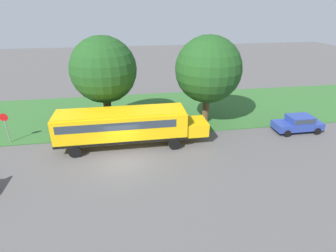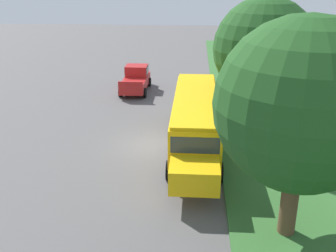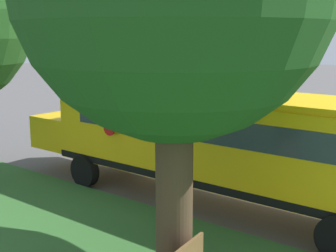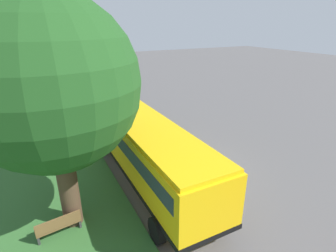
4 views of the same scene
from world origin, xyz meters
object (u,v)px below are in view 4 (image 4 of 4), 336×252
oak_tree_beside_bus (49,85)px  oak_tree_roadside_mid (41,59)px  school_bus (145,145)px  car_blue_nearest (82,94)px  park_bench (59,225)px

oak_tree_beside_bus → oak_tree_roadside_mid: oak_tree_beside_bus is taller
school_bus → oak_tree_roadside_mid: oak_tree_roadside_mid is taller
car_blue_nearest → park_bench: size_ratio=2.67×
school_bus → car_blue_nearest: size_ratio=2.82×
school_bus → car_blue_nearest: 15.92m
school_bus → oak_tree_beside_bus: bearing=-159.0°
car_blue_nearest → park_bench: car_blue_nearest is taller
car_blue_nearest → oak_tree_roadside_mid: 9.77m
car_blue_nearest → oak_tree_beside_bus: oak_tree_beside_bus is taller
school_bus → oak_tree_beside_bus: (-3.89, -1.49, 3.70)m
car_blue_nearest → oak_tree_beside_bus: (-3.66, -17.38, 4.74)m
school_bus → oak_tree_roadside_mid: (-3.64, 7.89, 3.41)m
school_bus → park_bench: 5.05m
school_bus → oak_tree_beside_bus: size_ratio=1.45×
oak_tree_beside_bus → school_bus: bearing=21.0°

